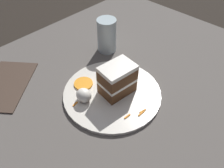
{
  "coord_description": "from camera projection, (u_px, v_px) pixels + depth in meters",
  "views": [
    {
      "loc": [
        0.27,
        -0.38,
        0.54
      ],
      "look_at": [
        -0.04,
        -0.04,
        0.08
      ],
      "focal_mm": 35.0,
      "sensor_mm": 36.0,
      "label": 1
    }
  ],
  "objects": [
    {
      "name": "plate",
      "position": [
        112.0,
        93.0,
        0.68
      ],
      "size": [
        0.3,
        0.3,
        0.01
      ],
      "primitive_type": "cylinder",
      "color": "silver",
      "rests_on": "dining_table"
    },
    {
      "name": "drinking_glass",
      "position": [
        107.0,
        38.0,
        0.81
      ],
      "size": [
        0.07,
        0.07,
        0.13
      ],
      "color": "silver",
      "rests_on": "dining_table"
    },
    {
      "name": "dining_table",
      "position": [
        131.0,
        98.0,
        0.69
      ],
      "size": [
        1.07,
        1.15,
        0.04
      ],
      "primitive_type": "cube",
      "color": "#56514C",
      "rests_on": "ground"
    },
    {
      "name": "cream_dollop",
      "position": [
        84.0,
        95.0,
        0.64
      ],
      "size": [
        0.05,
        0.04,
        0.04
      ],
      "primitive_type": "ellipsoid",
      "color": "white",
      "rests_on": "plate"
    },
    {
      "name": "orange_garnish",
      "position": [
        83.0,
        84.0,
        0.69
      ],
      "size": [
        0.06,
        0.06,
        0.01
      ],
      "primitive_type": "cylinder",
      "color": "orange",
      "rests_on": "plate"
    },
    {
      "name": "carrot_shreds_scatter",
      "position": [
        118.0,
        92.0,
        0.67
      ],
      "size": [
        0.21,
        0.24,
        0.0
      ],
      "color": "orange",
      "rests_on": "plate"
    },
    {
      "name": "ground_plane",
      "position": [
        131.0,
        102.0,
        0.71
      ],
      "size": [
        6.0,
        6.0,
        0.0
      ],
      "primitive_type": "plane",
      "color": "black",
      "rests_on": "ground"
    },
    {
      "name": "cake_slice",
      "position": [
        117.0,
        79.0,
        0.64
      ],
      "size": [
        0.08,
        0.11,
        0.1
      ],
      "rotation": [
        0.0,
        0.0,
        3.02
      ],
      "color": "brown",
      "rests_on": "plate"
    },
    {
      "name": "menu_card",
      "position": [
        6.0,
        85.0,
        0.71
      ],
      "size": [
        0.25,
        0.26,
        0.0
      ],
      "primitive_type": "cube",
      "rotation": [
        0.0,
        0.0,
        3.82
      ],
      "color": "#423328",
      "rests_on": "dining_table"
    }
  ]
}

